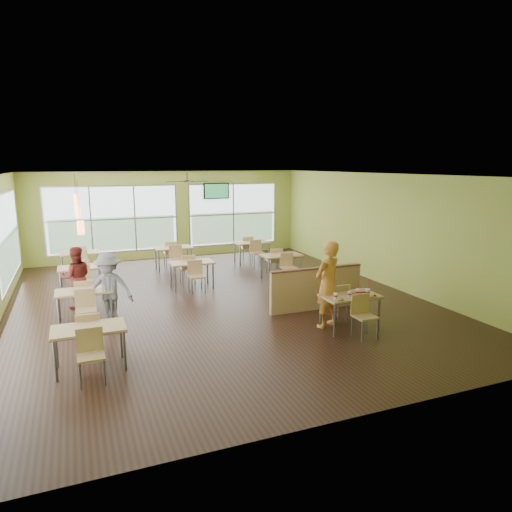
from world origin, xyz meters
The scene contains 20 objects.
room centered at (0.00, 0.00, 1.60)m, with size 12.00×12.04×3.20m.
window_bays centered at (-2.65, 3.08, 1.48)m, with size 9.24×10.24×2.38m.
main_table centered at (2.00, -3.00, 0.63)m, with size 1.22×1.52×0.87m.
half_wall_divider centered at (2.00, -1.55, 0.52)m, with size 2.40×0.14×1.04m.
dining_tables centered at (-1.05, 1.71, 0.63)m, with size 6.92×8.72×0.87m.
pendant_lights centered at (-3.20, 0.68, 2.45)m, with size 0.11×7.31×0.86m.
ceiling_fan centered at (0.00, 3.00, 2.95)m, with size 1.25×1.25×0.29m.
tv_backwall centered at (1.80, 5.90, 2.45)m, with size 1.00×0.07×0.60m.
man_plaid centered at (1.63, -2.68, 0.94)m, with size 0.69×0.45×1.88m, color #D15E17.
patron_maroon centered at (-3.35, 0.73, 0.76)m, with size 0.74×0.57×1.51m, color maroon.
patron_grey centered at (-2.70, -0.76, 0.80)m, with size 1.03×0.59×1.60m, color slate.
cup_blue centered at (1.57, -3.11, 0.82)m, with size 0.09×0.09×0.32m.
cup_yellow centered at (1.91, -3.10, 0.81)m, with size 0.08×0.08×0.30m.
cup_red_near centered at (2.15, -3.06, 0.82)m, with size 0.10×0.10×0.36m.
cup_red_far centered at (2.33, -3.15, 0.82)m, with size 0.10×0.10×0.37m.
food_basket centered at (2.33, -2.93, 0.78)m, with size 0.22×0.22×0.05m.
ketchup_cup centered at (2.44, -3.26, 0.76)m, with size 0.06×0.06×0.03m, color #921E00.
wrapper_left centered at (1.60, -3.25, 0.77)m, with size 0.16×0.14×0.04m, color #A0784D.
wrapper_mid centered at (2.08, -2.94, 0.78)m, with size 0.22×0.19×0.05m, color #A0784D.
wrapper_right centered at (2.31, -3.29, 0.77)m, with size 0.15×0.13×0.04m, color #A0784D.
Camera 1 is at (-3.29, -10.85, 3.47)m, focal length 32.00 mm.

